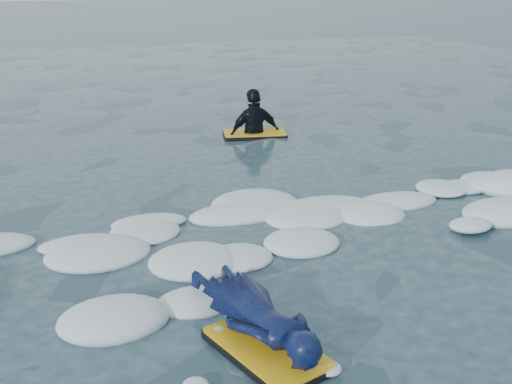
% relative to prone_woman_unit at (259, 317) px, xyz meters
% --- Properties ---
extents(ground, '(120.00, 120.00, 0.00)m').
position_rel_prone_woman_unit_xyz_m(ground, '(0.18, 1.16, -0.22)').
color(ground, '#1B3143').
rests_on(ground, ground).
extents(foam_band, '(12.00, 3.10, 0.30)m').
position_rel_prone_woman_unit_xyz_m(foam_band, '(0.18, 2.19, -0.22)').
color(foam_band, white).
rests_on(foam_band, ground).
extents(prone_woman_unit, '(0.99, 1.77, 0.44)m').
position_rel_prone_woman_unit_xyz_m(prone_woman_unit, '(0.00, 0.00, 0.00)').
color(prone_woman_unit, black).
rests_on(prone_woman_unit, ground).
extents(waiting_rider_unit, '(1.26, 0.84, 1.75)m').
position_rel_prone_woman_unit_xyz_m(waiting_rider_unit, '(2.07, 6.65, -0.20)').
color(waiting_rider_unit, black).
rests_on(waiting_rider_unit, ground).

